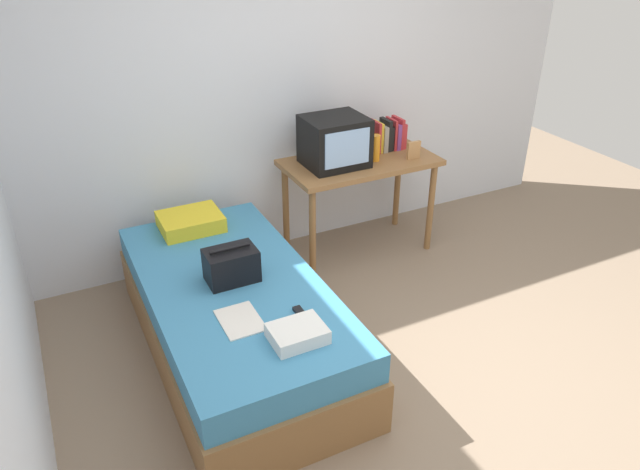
# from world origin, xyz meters

# --- Properties ---
(ground_plane) EXTENTS (8.00, 8.00, 0.00)m
(ground_plane) POSITION_xyz_m (0.00, 0.00, 0.00)
(ground_plane) COLOR #84705B
(wall_back) EXTENTS (5.20, 0.10, 2.60)m
(wall_back) POSITION_xyz_m (0.00, 2.00, 1.30)
(wall_back) COLOR silver
(wall_back) RESTS_ON ground
(bed) EXTENTS (1.00, 2.00, 0.51)m
(bed) POSITION_xyz_m (-0.83, 0.80, 0.25)
(bed) COLOR olive
(bed) RESTS_ON ground
(desk) EXTENTS (1.16, 0.60, 0.78)m
(desk) POSITION_xyz_m (0.47, 1.56, 0.68)
(desk) COLOR olive
(desk) RESTS_ON ground
(tv) EXTENTS (0.44, 0.39, 0.36)m
(tv) POSITION_xyz_m (0.25, 1.57, 0.96)
(tv) COLOR black
(tv) RESTS_ON desk
(water_bottle) EXTENTS (0.07, 0.07, 0.20)m
(water_bottle) POSITION_xyz_m (0.56, 1.50, 0.88)
(water_bottle) COLOR orange
(water_bottle) RESTS_ON desk
(book_row) EXTENTS (0.26, 0.17, 0.24)m
(book_row) POSITION_xyz_m (0.78, 1.67, 0.89)
(book_row) COLOR #B72D33
(book_row) RESTS_ON desk
(picture_frame) EXTENTS (0.11, 0.02, 0.14)m
(picture_frame) POSITION_xyz_m (0.84, 1.41, 0.85)
(picture_frame) COLOR #B27F4C
(picture_frame) RESTS_ON desk
(pillow) EXTENTS (0.41, 0.34, 0.11)m
(pillow) POSITION_xyz_m (-0.86, 1.56, 0.57)
(pillow) COLOR yellow
(pillow) RESTS_ON bed
(handbag) EXTENTS (0.30, 0.20, 0.22)m
(handbag) POSITION_xyz_m (-0.82, 0.82, 0.61)
(handbag) COLOR black
(handbag) RESTS_ON bed
(magazine) EXTENTS (0.21, 0.29, 0.01)m
(magazine) POSITION_xyz_m (-0.92, 0.42, 0.52)
(magazine) COLOR white
(magazine) RESTS_ON bed
(remote_dark) EXTENTS (0.04, 0.16, 0.02)m
(remote_dark) POSITION_xyz_m (-0.61, 0.31, 0.52)
(remote_dark) COLOR black
(remote_dark) RESTS_ON bed
(folded_towel) EXTENTS (0.28, 0.22, 0.08)m
(folded_towel) POSITION_xyz_m (-0.71, 0.14, 0.55)
(folded_towel) COLOR white
(folded_towel) RESTS_ON bed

